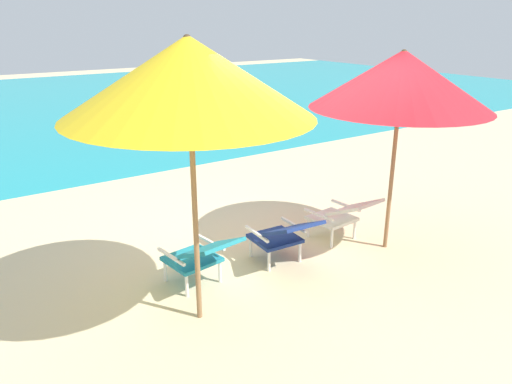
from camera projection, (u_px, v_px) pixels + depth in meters
ground_plane at (144, 173)px, 9.18m from camera, size 40.00×40.00×0.00m
ocean_band at (42, 106)px, 16.11m from camera, size 40.00×18.00×0.01m
lounge_chair_left at (201, 254)px, 5.15m from camera, size 0.65×0.94×0.68m
lounge_chair_center at (284, 234)px, 5.63m from camera, size 0.58×0.90×0.68m
lounge_chair_right at (343, 214)px, 6.22m from camera, size 0.61×0.92×0.68m
beach_umbrella_left at (189, 77)px, 3.99m from camera, size 2.54×2.55×2.66m
beach_umbrella_right at (401, 80)px, 5.52m from camera, size 2.95×2.95×2.45m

